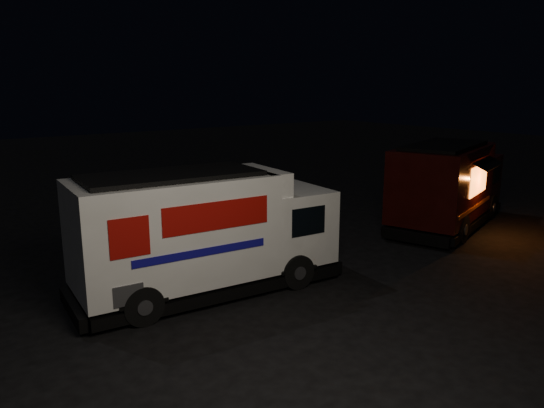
{
  "coord_description": "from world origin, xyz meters",
  "views": [
    {
      "loc": [
        -6.88,
        -8.15,
        4.58
      ],
      "look_at": [
        0.69,
        2.0,
        1.67
      ],
      "focal_mm": 35.0,
      "sensor_mm": 36.0,
      "label": 1
    }
  ],
  "objects": [
    {
      "name": "ground",
      "position": [
        0.0,
        0.0,
        0.0
      ],
      "size": [
        80.0,
        80.0,
        0.0
      ],
      "primitive_type": "plane",
      "color": "black",
      "rests_on": "ground"
    },
    {
      "name": "white_truck",
      "position": [
        -1.28,
        1.69,
        1.38
      ],
      "size": [
        6.24,
        2.61,
        2.76
      ],
      "primitive_type": null,
      "rotation": [
        0.0,
        0.0,
        -0.09
      ],
      "color": "white",
      "rests_on": "ground"
    },
    {
      "name": "red_truck",
      "position": [
        7.79,
        1.94,
        1.37
      ],
      "size": [
        6.28,
        3.91,
        2.74
      ],
      "primitive_type": null,
      "rotation": [
        0.0,
        0.0,
        0.32
      ],
      "color": "black",
      "rests_on": "ground"
    }
  ]
}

